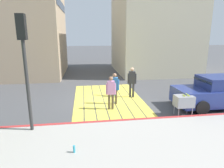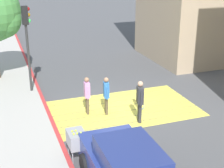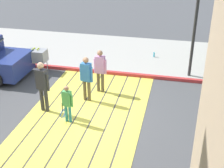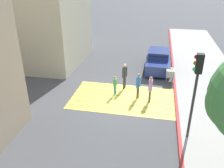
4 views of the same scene
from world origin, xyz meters
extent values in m
plane|color=#4C4C4F|center=(0.00, 0.00, 0.00)|extent=(120.00, 120.00, 0.00)
cube|color=#EAD64C|center=(0.00, -1.65, 0.01)|extent=(6.40, 0.50, 0.01)
cube|color=#EAD64C|center=(0.00, -1.10, 0.01)|extent=(6.40, 0.50, 0.01)
cube|color=#EAD64C|center=(0.00, -0.55, 0.01)|extent=(6.40, 0.50, 0.01)
cube|color=#EAD64C|center=(0.00, 0.00, 0.01)|extent=(6.40, 0.50, 0.01)
cube|color=#EAD64C|center=(0.00, 0.55, 0.01)|extent=(6.40, 0.50, 0.01)
cube|color=#EAD64C|center=(0.00, 1.10, 0.01)|extent=(6.40, 0.50, 0.01)
cube|color=#EAD64C|center=(0.00, 1.65, 0.01)|extent=(6.40, 0.50, 0.01)
cube|color=#ADA8A0|center=(-5.60, 0.00, 0.06)|extent=(4.80, 40.00, 0.12)
cube|color=#BC3333|center=(-3.25, 0.00, 0.07)|extent=(0.16, 40.00, 0.13)
cube|color=beige|center=(8.50, -5.47, 4.56)|extent=(8.00, 7.00, 9.12)
cube|color=navy|center=(-2.00, -5.34, 0.59)|extent=(1.82, 4.31, 0.80)
cube|color=navy|center=(-2.00, -5.49, 1.27)|extent=(1.54, 2.07, 0.60)
cube|color=#1E2833|center=(-2.00, -4.56, 1.21)|extent=(1.48, 0.34, 0.49)
cylinder|color=black|center=(-1.11, -4.01, 0.33)|extent=(0.22, 0.66, 0.66)
cylinder|color=black|center=(-2.87, -4.00, 0.33)|extent=(0.22, 0.66, 0.66)
cylinder|color=black|center=(-1.13, -6.68, 0.33)|extent=(0.22, 0.66, 0.66)
cylinder|color=black|center=(-2.89, -6.67, 0.33)|extent=(0.22, 0.66, 0.66)
cylinder|color=#2D2D2D|center=(-3.60, 3.31, 1.70)|extent=(0.12, 0.12, 3.40)
cube|color=black|center=(-3.60, 3.31, 3.82)|extent=(0.28, 0.28, 0.84)
sphere|color=maroon|center=(-3.44, 3.31, 4.10)|extent=(0.18, 0.18, 0.18)
sphere|color=#956310|center=(-3.44, 3.31, 3.83)|extent=(0.18, 0.18, 0.18)
sphere|color=#35FF59|center=(-3.44, 3.31, 3.56)|extent=(0.18, 0.18, 0.18)
cube|color=#99999E|center=(-2.90, -3.06, 0.70)|extent=(0.56, 0.80, 0.50)
cylinder|color=#99999E|center=(-2.68, -2.74, 0.23)|extent=(0.04, 0.04, 0.45)
cylinder|color=#99999E|center=(-3.12, -2.74, 0.23)|extent=(0.04, 0.04, 0.45)
cylinder|color=#99999E|center=(-2.68, -3.38, 0.23)|extent=(0.04, 0.04, 0.45)
cylinder|color=#99999E|center=(-3.12, -3.38, 0.23)|extent=(0.04, 0.04, 0.45)
sphere|color=#CCE033|center=(-3.02, -3.21, 0.98)|extent=(0.07, 0.07, 0.07)
sphere|color=#CCE033|center=(-2.90, -3.21, 0.98)|extent=(0.07, 0.07, 0.07)
sphere|color=#CCE033|center=(-2.78, -3.21, 0.98)|extent=(0.07, 0.07, 0.07)
sphere|color=#CCE033|center=(-3.02, -3.01, 0.98)|extent=(0.07, 0.07, 0.07)
sphere|color=#CCE033|center=(-2.90, -3.01, 0.98)|extent=(0.07, 0.07, 0.07)
cylinder|color=#33A5BF|center=(-5.34, 1.68, 0.23)|extent=(0.07, 0.07, 0.22)
cylinder|color=brown|center=(-1.64, 0.14, 0.39)|extent=(0.12, 0.12, 0.78)
cylinder|color=brown|center=(-1.65, -0.03, 0.39)|extent=(0.12, 0.12, 0.78)
cube|color=#D18CC6|center=(-1.65, 0.06, 1.11)|extent=(0.23, 0.35, 0.65)
sphere|color=#9E7051|center=(-1.65, 0.06, 1.55)|extent=(0.20, 0.20, 0.20)
cylinder|color=#D18CC6|center=(-1.64, 0.26, 1.04)|extent=(0.08, 0.08, 0.55)
cylinder|color=#D18CC6|center=(-1.66, -0.14, 1.04)|extent=(0.08, 0.08, 0.55)
cylinder|color=brown|center=(-0.88, -0.16, 0.39)|extent=(0.12, 0.12, 0.78)
cylinder|color=brown|center=(-0.91, -0.33, 0.39)|extent=(0.12, 0.12, 0.78)
cube|color=#3372BF|center=(-0.89, -0.24, 1.11)|extent=(0.26, 0.37, 0.65)
sphere|color=#9E7051|center=(-0.89, -0.24, 1.56)|extent=(0.20, 0.20, 0.20)
cylinder|color=#3372BF|center=(-0.86, -0.04, 1.04)|extent=(0.08, 0.08, 0.55)
cylinder|color=#3372BF|center=(-0.93, -0.44, 1.04)|extent=(0.08, 0.08, 0.55)
cylinder|color=#333338|center=(0.14, -1.33, 0.42)|extent=(0.13, 0.13, 0.84)
cylinder|color=#333338|center=(0.10, -1.51, 0.42)|extent=(0.13, 0.13, 0.84)
cube|color=#333338|center=(0.12, -1.42, 1.19)|extent=(0.29, 0.40, 0.70)
sphere|color=tan|center=(0.12, -1.42, 1.67)|extent=(0.22, 0.22, 0.22)
cylinder|color=#333338|center=(0.16, -1.21, 1.12)|extent=(0.09, 0.09, 0.59)
cylinder|color=#333338|center=(0.08, -1.63, 1.12)|extent=(0.09, 0.09, 0.59)
cylinder|color=teal|center=(0.59, -0.35, 0.30)|extent=(0.09, 0.09, 0.60)
cylinder|color=teal|center=(0.57, -0.48, 0.30)|extent=(0.09, 0.09, 0.60)
cube|color=#4CA559|center=(0.58, -0.41, 0.85)|extent=(0.20, 0.29, 0.50)
sphere|color=#9E7051|center=(0.58, -0.41, 1.20)|extent=(0.16, 0.16, 0.16)
cylinder|color=#4CA559|center=(0.60, -0.25, 0.80)|extent=(0.07, 0.07, 0.43)
cylinder|color=#4CA559|center=(0.55, -0.57, 0.80)|extent=(0.07, 0.07, 0.43)
cylinder|color=black|center=(0.58, -0.60, 0.51)|extent=(0.03, 0.03, 0.28)
torus|color=blue|center=(0.58, -0.60, 0.27)|extent=(0.28, 0.07, 0.28)
camera|label=1|loc=(-10.72, 1.30, 3.55)|focal=31.62mm
camera|label=2|loc=(-5.09, -12.58, 6.31)|focal=53.85mm
camera|label=3|loc=(8.40, 2.81, 5.56)|focal=49.81mm
camera|label=4|loc=(-1.85, 12.90, 7.27)|focal=38.08mm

